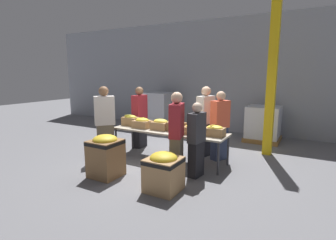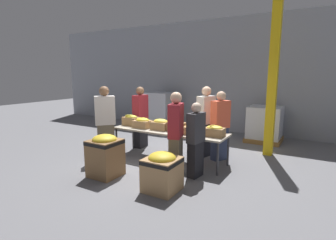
{
  "view_description": "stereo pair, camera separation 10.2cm",
  "coord_description": "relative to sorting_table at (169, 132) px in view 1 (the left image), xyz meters",
  "views": [
    {
      "loc": [
        3.01,
        -5.36,
        2.1
      ],
      "look_at": [
        0.03,
        -0.09,
        1.01
      ],
      "focal_mm": 28.0,
      "sensor_mm": 36.0,
      "label": 1
    },
    {
      "loc": [
        3.1,
        -5.31,
        2.1
      ],
      "look_at": [
        0.03,
        -0.09,
        1.01
      ],
      "focal_mm": 28.0,
      "sensor_mm": 36.0,
      "label": 2
    }
  ],
  "objects": [
    {
      "name": "volunteer_0",
      "position": [
        1.05,
        0.66,
        0.14
      ],
      "size": [
        0.4,
        0.5,
        1.68
      ],
      "rotation": [
        0.0,
        0.0,
        -2.04
      ],
      "color": "#2D3856",
      "rests_on": "ground_plane"
    },
    {
      "name": "banana_box_3",
      "position": [
        0.2,
        0.01,
        0.19
      ],
      "size": [
        0.42,
        0.27,
        0.29
      ],
      "color": "olive",
      "rests_on": "sorting_table"
    },
    {
      "name": "banana_box_2",
      "position": [
        -0.22,
        -0.02,
        0.18
      ],
      "size": [
        0.42,
        0.32,
        0.26
      ],
      "color": "tan",
      "rests_on": "sorting_table"
    },
    {
      "name": "ground_plane",
      "position": [
        0.0,
        0.0,
        -0.7
      ],
      "size": [
        30.0,
        30.0,
        0.0
      ],
      "primitive_type": "plane",
      "color": "slate"
    },
    {
      "name": "wall_back",
      "position": [
        0.0,
        3.89,
        1.3
      ],
      "size": [
        16.0,
        0.08,
        4.0
      ],
      "color": "#9399A3",
      "rests_on": "ground_plane"
    },
    {
      "name": "volunteer_5",
      "position": [
        -1.28,
        0.59,
        0.16
      ],
      "size": [
        0.23,
        0.46,
        1.73
      ],
      "rotation": [
        0.0,
        0.0,
        -1.57
      ],
      "color": "black",
      "rests_on": "ground_plane"
    },
    {
      "name": "pallet_stack_1",
      "position": [
        -2.11,
        3.01,
        -0.02
      ],
      "size": [
        1.11,
        1.11,
        1.38
      ],
      "color": "olive",
      "rests_on": "ground_plane"
    },
    {
      "name": "banana_box_4",
      "position": [
        0.67,
        -0.09,
        0.16
      ],
      "size": [
        0.42,
        0.32,
        0.24
      ],
      "color": "#A37A4C",
      "rests_on": "sorting_table"
    },
    {
      "name": "banana_box_1",
      "position": [
        -0.73,
        -0.07,
        0.17
      ],
      "size": [
        0.42,
        0.33,
        0.26
      ],
      "color": "tan",
      "rests_on": "sorting_table"
    },
    {
      "name": "banana_box_5",
      "position": [
        1.16,
        -0.01,
        0.17
      ],
      "size": [
        0.42,
        0.32,
        0.26
      ],
      "color": "#A37A4C",
      "rests_on": "sorting_table"
    },
    {
      "name": "donation_bin_0",
      "position": [
        -0.63,
        -1.52,
        -0.23
      ],
      "size": [
        0.59,
        0.59,
        0.88
      ],
      "color": "olive",
      "rests_on": "ground_plane"
    },
    {
      "name": "banana_box_0",
      "position": [
        -1.17,
        0.03,
        0.19
      ],
      "size": [
        0.42,
        0.27,
        0.3
      ],
      "color": "#A37A4C",
      "rests_on": "sorting_table"
    },
    {
      "name": "pallet_stack_0",
      "position": [
        1.65,
        3.05,
        -0.16
      ],
      "size": [
        1.04,
        1.04,
        1.09
      ],
      "color": "olive",
      "rests_on": "ground_plane"
    },
    {
      "name": "volunteer_2",
      "position": [
        0.62,
        -0.79,
        0.16
      ],
      "size": [
        0.35,
        0.51,
        1.74
      ],
      "rotation": [
        0.0,
        0.0,
        1.85
      ],
      "color": "#6B604C",
      "rests_on": "ground_plane"
    },
    {
      "name": "volunteer_3",
      "position": [
        -1.45,
        -0.63,
        0.19
      ],
      "size": [
        0.5,
        0.52,
        1.79
      ],
      "rotation": [
        0.0,
        0.0,
        0.83
      ],
      "color": "#6B604C",
      "rests_on": "ground_plane"
    },
    {
      "name": "volunteer_1",
      "position": [
        0.99,
        -0.62,
        0.06
      ],
      "size": [
        0.26,
        0.43,
        1.53
      ],
      "rotation": [
        0.0,
        0.0,
        1.44
      ],
      "color": "black",
      "rests_on": "ground_plane"
    },
    {
      "name": "volunteer_4",
      "position": [
        0.62,
        0.78,
        0.18
      ],
      "size": [
        0.36,
        0.52,
        1.78
      ],
      "rotation": [
        0.0,
        0.0,
        -1.84
      ],
      "color": "black",
      "rests_on": "ground_plane"
    },
    {
      "name": "sorting_table",
      "position": [
        0.0,
        0.0,
        0.0
      ],
      "size": [
        2.85,
        0.81,
        0.74
      ],
      "color": "#B2A893",
      "rests_on": "ground_plane"
    },
    {
      "name": "donation_bin_1",
      "position": [
        0.75,
        -1.52,
        -0.32
      ],
      "size": [
        0.59,
        0.59,
        0.72
      ],
      "color": "tan",
      "rests_on": "ground_plane"
    },
    {
      "name": "support_pillar",
      "position": [
        2.01,
        1.69,
        1.3
      ],
      "size": [
        0.22,
        0.22,
        4.0
      ],
      "color": "yellow",
      "rests_on": "ground_plane"
    }
  ]
}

